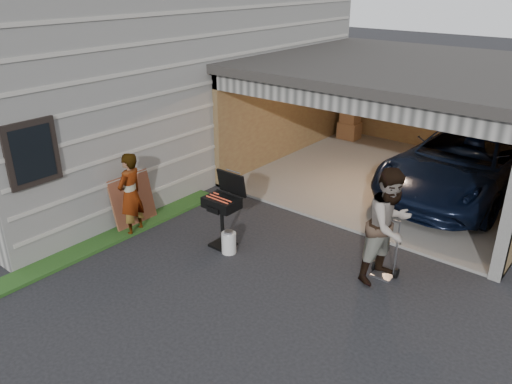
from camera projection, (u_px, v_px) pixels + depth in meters
ground at (179, 289)px, 8.11m from camera, size 80.00×80.00×0.00m
house at (130, 53)px, 13.30m from camera, size 7.00×11.00×5.50m
groundcover_strip at (48, 266)px, 8.68m from camera, size 0.50×8.00×0.06m
garage at (410, 105)px, 11.74m from camera, size 6.80×6.30×2.90m
minivan at (464, 165)px, 11.28m from camera, size 2.68×5.37×1.46m
woman at (130, 194)px, 9.52m from camera, size 0.53×0.68×1.66m
man at (389, 226)px, 8.02m from camera, size 0.96×1.11×1.96m
bbq_grill at (223, 205)px, 9.08m from camera, size 0.63×0.56×1.41m
propane_tank at (229, 243)px, 9.09m from camera, size 0.34×0.34×0.40m
plywood_panel at (133, 200)px, 9.99m from camera, size 0.27×0.96×1.06m
hand_truck at (385, 265)px, 8.40m from camera, size 0.44×0.32×1.06m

